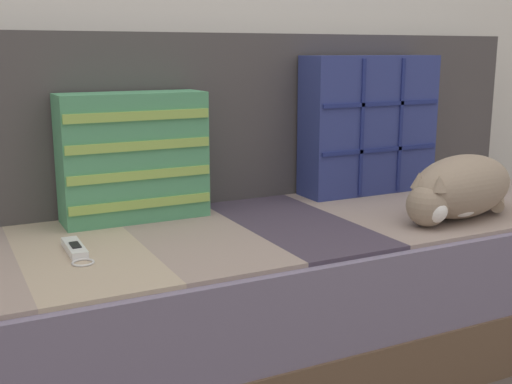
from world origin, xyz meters
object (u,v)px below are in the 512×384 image
at_px(throw_pillow_quilted, 369,125).
at_px(game_remote_near, 75,249).
at_px(throw_pillow_striped, 133,157).
at_px(sleeping_cat, 459,189).
at_px(couch, 283,288).

relative_size(throw_pillow_quilted, game_remote_near, 2.40).
relative_size(throw_pillow_striped, game_remote_near, 2.07).
bearing_deg(game_remote_near, throw_pillow_striped, 48.19).
height_order(throw_pillow_striped, sleeping_cat, throw_pillow_striped).
relative_size(sleeping_cat, game_remote_near, 2.33).
bearing_deg(throw_pillow_striped, sleeping_cat, -26.23).
height_order(couch, game_remote_near, game_remote_near).
bearing_deg(sleeping_cat, throw_pillow_quilted, 92.92).
xyz_separation_m(sleeping_cat, game_remote_near, (-1.00, 0.15, -0.07)).
relative_size(throw_pillow_striped, sleeping_cat, 0.89).
bearing_deg(couch, throw_pillow_quilted, 23.45).
bearing_deg(throw_pillow_quilted, couch, -156.55).
xyz_separation_m(throw_pillow_quilted, sleeping_cat, (0.02, -0.39, -0.14)).
relative_size(couch, sleeping_cat, 4.78).
height_order(throw_pillow_quilted, game_remote_near, throw_pillow_quilted).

